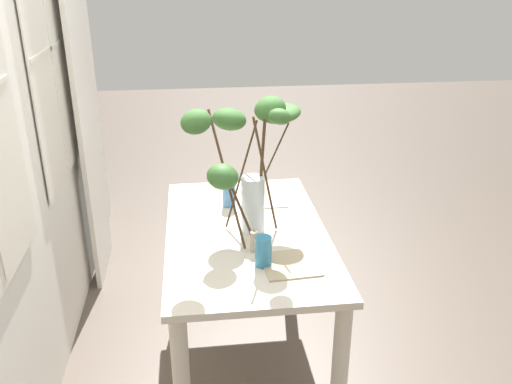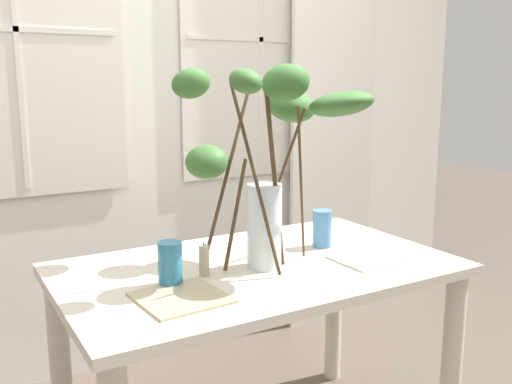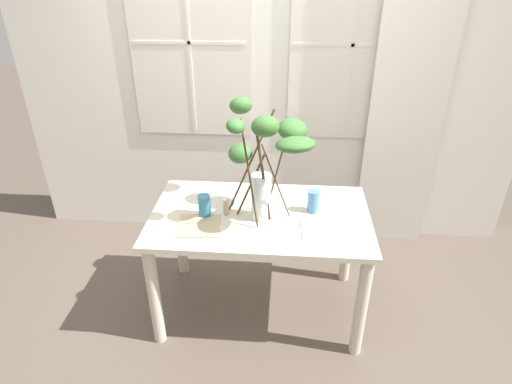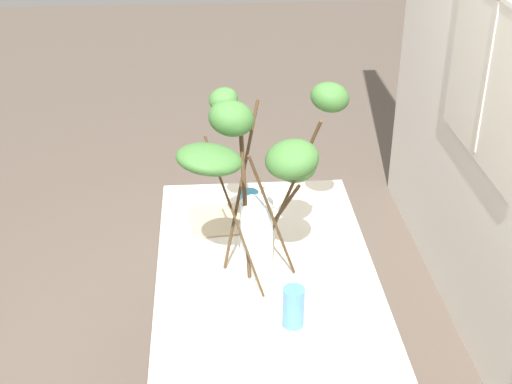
{
  "view_description": "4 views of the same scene",
  "coord_description": "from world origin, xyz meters",
  "px_view_note": "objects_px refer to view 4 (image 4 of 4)",
  "views": [
    {
      "loc": [
        -2.48,
        0.25,
        2.07
      ],
      "look_at": [
        -0.03,
        -0.05,
        1.01
      ],
      "focal_mm": 38.01,
      "sensor_mm": 36.0,
      "label": 1
    },
    {
      "loc": [
        -0.98,
        -1.66,
        1.42
      ],
      "look_at": [
        0.0,
        0.02,
        1.04
      ],
      "focal_mm": 39.8,
      "sensor_mm": 36.0,
      "label": 2
    },
    {
      "loc": [
        0.15,
        -2.31,
        2.24
      ],
      "look_at": [
        -0.02,
        -0.03,
        0.96
      ],
      "focal_mm": 30.39,
      "sensor_mm": 36.0,
      "label": 3
    },
    {
      "loc": [
        2.24,
        -0.2,
        2.36
      ],
      "look_at": [
        -0.01,
        -0.04,
        1.11
      ],
      "focal_mm": 50.76,
      "sensor_mm": 36.0,
      "label": 4
    }
  ],
  "objects_px": {
    "drinking_glass_blue_right": "(293,307)",
    "vase_with_branches": "(263,170)",
    "plate_square_right": "(227,332)",
    "plate_square_left": "(220,220)",
    "drinking_glass_blue_left": "(249,207)",
    "dining_table": "(266,297)",
    "pillar_candle": "(258,227)"
  },
  "relations": [
    {
      "from": "vase_with_branches",
      "to": "drinking_glass_blue_left",
      "type": "height_order",
      "value": "vase_with_branches"
    },
    {
      "from": "drinking_glass_blue_left",
      "to": "drinking_glass_blue_right",
      "type": "distance_m",
      "value": 0.68
    },
    {
      "from": "plate_square_right",
      "to": "drinking_glass_blue_left",
      "type": "bearing_deg",
      "value": 170.38
    },
    {
      "from": "dining_table",
      "to": "drinking_glass_blue_left",
      "type": "distance_m",
      "value": 0.4
    },
    {
      "from": "dining_table",
      "to": "vase_with_branches",
      "type": "distance_m",
      "value": 0.57
    },
    {
      "from": "drinking_glass_blue_left",
      "to": "pillar_candle",
      "type": "xyz_separation_m",
      "value": [
        0.13,
        0.03,
        -0.02
      ]
    },
    {
      "from": "dining_table",
      "to": "plate_square_left",
      "type": "bearing_deg",
      "value": -155.52
    },
    {
      "from": "drinking_glass_blue_right",
      "to": "vase_with_branches",
      "type": "bearing_deg",
      "value": -165.15
    },
    {
      "from": "pillar_candle",
      "to": "vase_with_branches",
      "type": "bearing_deg",
      "value": -0.4
    },
    {
      "from": "vase_with_branches",
      "to": "pillar_candle",
      "type": "bearing_deg",
      "value": 179.6
    },
    {
      "from": "drinking_glass_blue_right",
      "to": "plate_square_right",
      "type": "xyz_separation_m",
      "value": [
        0.03,
        -0.22,
        -0.07
      ]
    },
    {
      "from": "dining_table",
      "to": "plate_square_right",
      "type": "relative_size",
      "value": 6.62
    },
    {
      "from": "dining_table",
      "to": "pillar_candle",
      "type": "height_order",
      "value": "pillar_candle"
    },
    {
      "from": "drinking_glass_blue_left",
      "to": "plate_square_right",
      "type": "relative_size",
      "value": 0.69
    },
    {
      "from": "dining_table",
      "to": "vase_with_branches",
      "type": "xyz_separation_m",
      "value": [
        0.03,
        -0.02,
        0.57
      ]
    },
    {
      "from": "vase_with_branches",
      "to": "plate_square_left",
      "type": "height_order",
      "value": "vase_with_branches"
    },
    {
      "from": "plate_square_right",
      "to": "pillar_candle",
      "type": "bearing_deg",
      "value": 165.67
    },
    {
      "from": "drinking_glass_blue_left",
      "to": "vase_with_branches",
      "type": "bearing_deg",
      "value": 3.88
    },
    {
      "from": "dining_table",
      "to": "vase_with_branches",
      "type": "bearing_deg",
      "value": -25.21
    },
    {
      "from": "plate_square_left",
      "to": "pillar_candle",
      "type": "relative_size",
      "value": 2.14
    },
    {
      "from": "dining_table",
      "to": "drinking_glass_blue_right",
      "type": "distance_m",
      "value": 0.4
    },
    {
      "from": "vase_with_branches",
      "to": "drinking_glass_blue_right",
      "type": "bearing_deg",
      "value": 14.85
    },
    {
      "from": "dining_table",
      "to": "drinking_glass_blue_right",
      "type": "xyz_separation_m",
      "value": [
        0.33,
        0.06,
        0.21
      ]
    },
    {
      "from": "plate_square_left",
      "to": "plate_square_right",
      "type": "height_order",
      "value": "same"
    },
    {
      "from": "plate_square_left",
      "to": "plate_square_right",
      "type": "relative_size",
      "value": 1.2
    },
    {
      "from": "vase_with_branches",
      "to": "plate_square_right",
      "type": "height_order",
      "value": "vase_with_branches"
    },
    {
      "from": "dining_table",
      "to": "drinking_glass_blue_right",
      "type": "height_order",
      "value": "drinking_glass_blue_right"
    },
    {
      "from": "pillar_candle",
      "to": "drinking_glass_blue_right",
      "type": "bearing_deg",
      "value": 8.07
    },
    {
      "from": "dining_table",
      "to": "pillar_candle",
      "type": "xyz_separation_m",
      "value": [
        -0.21,
        -0.01,
        0.19
      ]
    },
    {
      "from": "drinking_glass_blue_left",
      "to": "plate_square_right",
      "type": "xyz_separation_m",
      "value": [
        0.71,
        -0.12,
        -0.07
      ]
    },
    {
      "from": "vase_with_branches",
      "to": "drinking_glass_blue_right",
      "type": "distance_m",
      "value": 0.48
    },
    {
      "from": "drinking_glass_blue_right",
      "to": "plate_square_left",
      "type": "height_order",
      "value": "drinking_glass_blue_right"
    }
  ]
}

